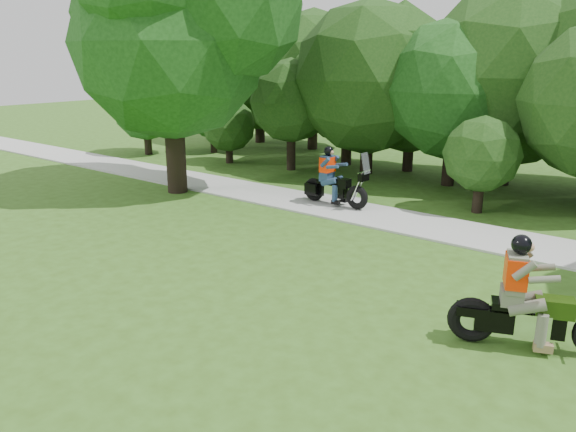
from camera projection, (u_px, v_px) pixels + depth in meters
The scene contains 5 objects.
ground at pixel (312, 371), 8.49m from camera, with size 100.00×100.00×0.00m, color #335518.
walkway at pixel (493, 239), 14.52m from camera, with size 60.00×2.20×0.06m, color #AAAAA5.
big_tree_west at pixel (176, 19), 18.34m from camera, with size 8.64×6.56×9.96m.
chopper_motorcycle at pixel (527, 308), 8.98m from camera, with size 2.62×1.42×1.93m.
touring_motorcycle at pixel (331, 184), 17.61m from camera, with size 2.40×0.69×1.83m.
Camera 1 is at (4.36, -6.12, 4.61)m, focal length 35.00 mm.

